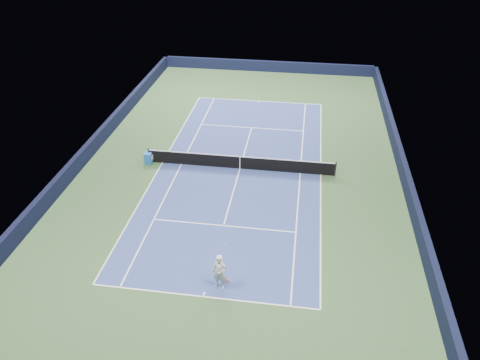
# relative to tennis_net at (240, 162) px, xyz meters

# --- Properties ---
(ground) EXTENTS (40.00, 40.00, 0.00)m
(ground) POSITION_rel_tennis_net_xyz_m (0.00, 0.00, -0.50)
(ground) COLOR #2E4C29
(ground) RESTS_ON ground
(wall_far) EXTENTS (22.00, 0.35, 1.10)m
(wall_far) POSITION_rel_tennis_net_xyz_m (0.00, 19.82, 0.05)
(wall_far) COLOR black
(wall_far) RESTS_ON ground
(wall_right) EXTENTS (0.35, 40.00, 1.10)m
(wall_right) POSITION_rel_tennis_net_xyz_m (10.82, 0.00, 0.05)
(wall_right) COLOR black
(wall_right) RESTS_ON ground
(wall_left) EXTENTS (0.35, 40.00, 1.10)m
(wall_left) POSITION_rel_tennis_net_xyz_m (-10.82, 0.00, 0.05)
(wall_left) COLOR black
(wall_left) RESTS_ON ground
(court_surface) EXTENTS (10.97, 23.77, 0.01)m
(court_surface) POSITION_rel_tennis_net_xyz_m (0.00, 0.00, -0.50)
(court_surface) COLOR navy
(court_surface) RESTS_ON ground
(baseline_far) EXTENTS (10.97, 0.08, 0.00)m
(baseline_far) POSITION_rel_tennis_net_xyz_m (0.00, 11.88, -0.50)
(baseline_far) COLOR white
(baseline_far) RESTS_ON ground
(baseline_near) EXTENTS (10.97, 0.08, 0.00)m
(baseline_near) POSITION_rel_tennis_net_xyz_m (0.00, -11.88, -0.50)
(baseline_near) COLOR white
(baseline_near) RESTS_ON ground
(sideline_doubles_right) EXTENTS (0.08, 23.77, 0.00)m
(sideline_doubles_right) POSITION_rel_tennis_net_xyz_m (5.49, 0.00, -0.50)
(sideline_doubles_right) COLOR white
(sideline_doubles_right) RESTS_ON ground
(sideline_doubles_left) EXTENTS (0.08, 23.77, 0.00)m
(sideline_doubles_left) POSITION_rel_tennis_net_xyz_m (-5.49, 0.00, -0.50)
(sideline_doubles_left) COLOR white
(sideline_doubles_left) RESTS_ON ground
(sideline_singles_right) EXTENTS (0.08, 23.77, 0.00)m
(sideline_singles_right) POSITION_rel_tennis_net_xyz_m (4.12, 0.00, -0.50)
(sideline_singles_right) COLOR white
(sideline_singles_right) RESTS_ON ground
(sideline_singles_left) EXTENTS (0.08, 23.77, 0.00)m
(sideline_singles_left) POSITION_rel_tennis_net_xyz_m (-4.12, 0.00, -0.50)
(sideline_singles_left) COLOR white
(sideline_singles_left) RESTS_ON ground
(service_line_far) EXTENTS (8.23, 0.08, 0.00)m
(service_line_far) POSITION_rel_tennis_net_xyz_m (0.00, 6.40, -0.50)
(service_line_far) COLOR white
(service_line_far) RESTS_ON ground
(service_line_near) EXTENTS (8.23, 0.08, 0.00)m
(service_line_near) POSITION_rel_tennis_net_xyz_m (0.00, -6.40, -0.50)
(service_line_near) COLOR white
(service_line_near) RESTS_ON ground
(center_service_line) EXTENTS (0.08, 12.80, 0.00)m
(center_service_line) POSITION_rel_tennis_net_xyz_m (0.00, 0.00, -0.50)
(center_service_line) COLOR white
(center_service_line) RESTS_ON ground
(center_mark_far) EXTENTS (0.08, 0.30, 0.00)m
(center_mark_far) POSITION_rel_tennis_net_xyz_m (0.00, 11.73, -0.50)
(center_mark_far) COLOR white
(center_mark_far) RESTS_ON ground
(center_mark_near) EXTENTS (0.08, 0.30, 0.00)m
(center_mark_near) POSITION_rel_tennis_net_xyz_m (0.00, -11.73, -0.50)
(center_mark_near) COLOR white
(center_mark_near) RESTS_ON ground
(tennis_net) EXTENTS (12.90, 0.10, 1.07)m
(tennis_net) POSITION_rel_tennis_net_xyz_m (0.00, 0.00, 0.00)
(tennis_net) COLOR black
(tennis_net) RESTS_ON ground
(sponsor_cube) EXTENTS (0.55, 0.46, 0.80)m
(sponsor_cube) POSITION_rel_tennis_net_xyz_m (-6.40, -0.20, -0.10)
(sponsor_cube) COLOR blue
(sponsor_cube) RESTS_ON ground
(tennis_player) EXTENTS (0.88, 1.32, 1.92)m
(tennis_player) POSITION_rel_tennis_net_xyz_m (0.68, -11.13, 0.45)
(tennis_player) COLOR silver
(tennis_player) RESTS_ON ground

